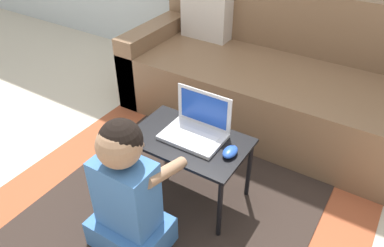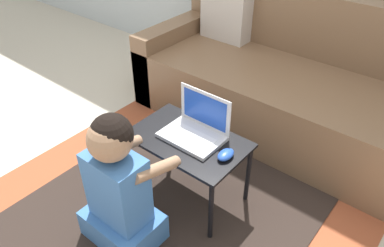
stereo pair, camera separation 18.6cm
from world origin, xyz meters
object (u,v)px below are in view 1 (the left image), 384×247
object	(u,v)px
couch	(287,84)
computer_mouse	(230,152)
laptop_desk	(189,146)
person_seated	(127,193)
laptop	(196,130)

from	to	relation	value
couch	computer_mouse	bearing A→B (deg)	-86.49
computer_mouse	laptop_desk	bearing A→B (deg)	-179.47
couch	laptop_desk	size ratio (longest dim) A/B	3.72
couch	person_seated	xyz separation A→B (m)	(-0.23, -1.38, 0.04)
laptop_desk	computer_mouse	world-z (taller)	computer_mouse
couch	laptop_desk	bearing A→B (deg)	-99.90
couch	laptop	size ratio (longest dim) A/B	7.21
laptop_desk	person_seated	distance (m)	0.42
person_seated	laptop	bearing A→B (deg)	80.97
computer_mouse	person_seated	xyz separation A→B (m)	(-0.29, -0.41, -0.07)
laptop_desk	person_seated	xyz separation A→B (m)	(-0.06, -0.41, -0.01)
computer_mouse	person_seated	size ratio (longest dim) A/B	0.14
couch	laptop	xyz separation A→B (m)	(-0.16, -0.92, 0.13)
laptop_desk	person_seated	world-z (taller)	person_seated
laptop_desk	laptop	xyz separation A→B (m)	(0.01, 0.04, 0.08)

